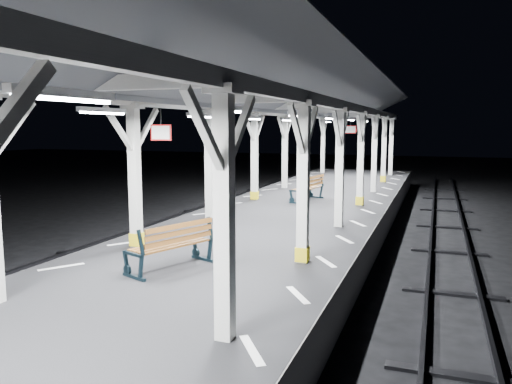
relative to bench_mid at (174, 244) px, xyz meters
The scene contains 8 objects.
ground 1.65m from the bench_mid, 69.01° to the right, with size 120.00×120.00×0.00m, color black.
platform 1.21m from the bench_mid, 69.01° to the right, with size 6.00×50.00×1.00m, color black.
hazard_stripes_left 2.35m from the bench_mid, 164.62° to the right, with size 1.00×48.00×0.01m, color silver.
hazard_stripes_right 2.80m from the bench_mid, 12.80° to the right, with size 1.00×48.00×0.01m, color silver.
track_right 5.46m from the bench_mid, ahead, with size 2.20×60.00×0.16m.
canopy 3.11m from the bench_mid, 69.48° to the right, with size 5.40×49.00×4.65m.
bench_mid is the anchor object (origin of this frame).
bench_far 9.86m from the bench_mid, 88.35° to the left, with size 0.95×1.88×0.97m.
Camera 1 is at (4.54, -7.78, 3.79)m, focal length 35.00 mm.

